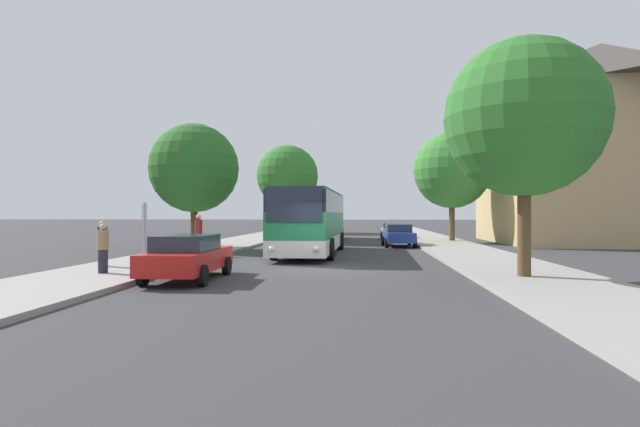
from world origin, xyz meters
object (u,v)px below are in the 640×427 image
at_px(bus_front, 311,221).
at_px(parked_car_right_far, 393,230).
at_px(bus_middle, 323,217).
at_px(pedestrian_waiting_far, 103,248).
at_px(parked_car_right_near, 398,235).
at_px(pedestrian_walking_back, 102,243).
at_px(parked_car_left_curb, 188,256).
at_px(tree_right_mid, 524,118).
at_px(tree_right_near, 452,170).
at_px(pedestrian_waiting_near, 199,233).
at_px(tree_left_near, 287,176).
at_px(tree_left_far, 194,168).
at_px(bus_stop_sign, 145,225).

xyz_separation_m(bus_front, parked_car_right_far, (5.09, 15.63, -1.02)).
bearing_deg(bus_middle, pedestrian_waiting_far, -101.74).
xyz_separation_m(parked_car_right_near, pedestrian_walking_back, (-11.77, -14.11, 0.25)).
bearing_deg(parked_car_left_curb, pedestrian_waiting_far, 172.15).
height_order(bus_front, tree_right_mid, tree_right_mid).
bearing_deg(tree_right_mid, pedestrian_walking_back, 173.33).
bearing_deg(tree_right_near, pedestrian_walking_back, -130.12).
bearing_deg(bus_front, pedestrian_waiting_near, -163.11).
bearing_deg(tree_right_mid, pedestrian_waiting_far, -178.56).
height_order(parked_car_right_far, tree_right_near, tree_right_near).
distance_m(parked_car_right_near, parked_car_right_far, 9.32).
height_order(pedestrian_waiting_near, tree_left_near, tree_left_near).
distance_m(tree_left_near, tree_left_far, 25.49).
height_order(bus_middle, pedestrian_waiting_far, bus_middle).
relative_size(parked_car_right_far, pedestrian_waiting_far, 2.61).
xyz_separation_m(parked_car_left_curb, pedestrian_waiting_far, (-2.94, 0.35, 0.21)).
xyz_separation_m(bus_middle, parked_car_left_curb, (-2.44, -23.05, -1.07)).
height_order(tree_left_far, tree_right_mid, tree_right_mid).
distance_m(parked_car_right_near, tree_right_near, 7.73).
bearing_deg(pedestrian_waiting_near, bus_front, -154.72).
distance_m(tree_left_near, tree_right_mid, 39.78).
bearing_deg(tree_left_near, parked_car_left_curb, -86.13).
relative_size(bus_middle, bus_stop_sign, 4.45).
relative_size(parked_car_right_far, pedestrian_waiting_near, 2.22).
bearing_deg(tree_right_near, bus_middle, 169.34).
bearing_deg(parked_car_right_near, bus_front, 50.20).
xyz_separation_m(parked_car_right_far, tree_right_near, (3.92, -4.53, 4.48)).
distance_m(bus_front, tree_right_mid, 12.56).
bearing_deg(bus_front, parked_car_left_curb, -104.01).
bearing_deg(pedestrian_walking_back, pedestrian_waiting_near, 79.10).
distance_m(bus_front, bus_middle, 12.88).
height_order(tree_right_near, tree_right_mid, tree_right_near).
xyz_separation_m(parked_car_left_curb, parked_car_right_near, (7.70, 16.49, -0.01)).
relative_size(bus_middle, tree_left_near, 1.13).
relative_size(bus_front, bus_stop_sign, 4.70).
xyz_separation_m(tree_left_far, tree_right_near, (16.08, 8.40, 0.49)).
bearing_deg(bus_stop_sign, parked_car_right_far, 63.34).
distance_m(bus_middle, parked_car_right_far, 6.25).
bearing_deg(tree_right_near, pedestrian_waiting_far, -125.28).
distance_m(bus_front, bus_stop_sign, 8.71).
bearing_deg(parked_car_left_curb, tree_left_far, 107.16).
bearing_deg(tree_left_near, bus_stop_sign, -90.85).
height_order(bus_middle, bus_stop_sign, bus_middle).
bearing_deg(tree_left_far, tree_right_near, 27.58).
bearing_deg(pedestrian_waiting_near, tree_right_mid, 158.29).
relative_size(bus_stop_sign, pedestrian_waiting_far, 1.48).
distance_m(bus_stop_sign, tree_right_near, 23.27).
height_order(bus_front, tree_right_near, tree_right_near).
height_order(parked_car_left_curb, tree_left_far, tree_left_far).
relative_size(bus_front, pedestrian_walking_back, 6.68).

